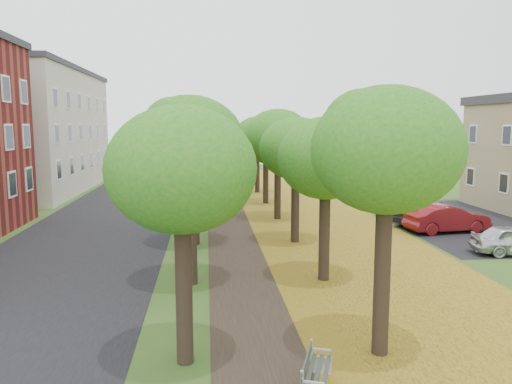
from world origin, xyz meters
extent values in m
plane|color=#2D4C19|center=(0.00, 0.00, 0.00)|extent=(120.00, 120.00, 0.00)
cube|color=black|center=(-7.50, 15.00, 0.00)|extent=(8.00, 70.00, 0.01)
cube|color=black|center=(0.00, 15.00, 0.00)|extent=(3.20, 70.00, 0.01)
cube|color=#B19220|center=(5.00, 15.00, 0.01)|extent=(7.50, 70.00, 0.01)
cube|color=black|center=(13.50, 16.00, 0.00)|extent=(9.00, 16.00, 0.01)
cylinder|color=black|center=(-2.20, 0.00, 1.78)|extent=(0.40, 0.40, 3.55)
ellipsoid|color=#1F6A16|center=(-2.20, 0.00, 4.78)|extent=(3.78, 3.78, 3.21)
cylinder|color=black|center=(-2.20, 6.00, 1.78)|extent=(0.40, 0.40, 3.55)
ellipsoid|color=#1F6A16|center=(-2.20, 6.00, 4.78)|extent=(3.78, 3.78, 3.21)
cylinder|color=black|center=(-2.20, 12.00, 1.78)|extent=(0.40, 0.40, 3.55)
ellipsoid|color=#1F6A16|center=(-2.20, 12.00, 4.78)|extent=(3.78, 3.78, 3.21)
cylinder|color=black|center=(-2.20, 18.00, 1.78)|extent=(0.40, 0.40, 3.55)
ellipsoid|color=#1F6A16|center=(-2.20, 18.00, 4.78)|extent=(3.78, 3.78, 3.21)
cylinder|color=black|center=(-2.20, 24.00, 1.78)|extent=(0.40, 0.40, 3.55)
ellipsoid|color=#1F6A16|center=(-2.20, 24.00, 4.78)|extent=(3.78, 3.78, 3.21)
cylinder|color=black|center=(-2.20, 30.00, 1.78)|extent=(0.40, 0.40, 3.55)
ellipsoid|color=#1F6A16|center=(-2.20, 30.00, 4.78)|extent=(3.78, 3.78, 3.21)
cylinder|color=black|center=(2.60, 0.00, 1.78)|extent=(0.40, 0.40, 3.55)
ellipsoid|color=#1F6A16|center=(2.60, 0.00, 4.78)|extent=(3.78, 3.78, 3.21)
cylinder|color=black|center=(2.60, 6.00, 1.78)|extent=(0.40, 0.40, 3.55)
ellipsoid|color=#1F6A16|center=(2.60, 6.00, 4.78)|extent=(3.78, 3.78, 3.21)
cylinder|color=black|center=(2.60, 12.00, 1.78)|extent=(0.40, 0.40, 3.55)
ellipsoid|color=#1F6A16|center=(2.60, 12.00, 4.78)|extent=(3.78, 3.78, 3.21)
cylinder|color=black|center=(2.60, 18.00, 1.78)|extent=(0.40, 0.40, 3.55)
ellipsoid|color=#1F6A16|center=(2.60, 18.00, 4.78)|extent=(3.78, 3.78, 3.21)
cylinder|color=black|center=(2.60, 24.00, 1.78)|extent=(0.40, 0.40, 3.55)
ellipsoid|color=#1F6A16|center=(2.60, 24.00, 4.78)|extent=(3.78, 3.78, 3.21)
cylinder|color=black|center=(2.60, 30.00, 1.78)|extent=(0.40, 0.40, 3.55)
ellipsoid|color=#1F6A16|center=(2.60, 30.00, 4.78)|extent=(3.78, 3.78, 3.21)
cube|color=beige|center=(-17.00, 33.00, 5.00)|extent=(10.00, 20.00, 10.00)
cube|color=#2D2D33|center=(-17.00, 33.00, 10.20)|extent=(10.30, 20.30, 0.40)
cube|color=#2D3932|center=(0.68, -1.57, 0.41)|extent=(0.94, 1.70, 0.04)
cube|color=#2D3932|center=(0.45, -1.49, 0.66)|extent=(0.58, 1.57, 0.24)
cube|color=silver|center=(0.93, -0.86, 0.21)|extent=(0.45, 0.20, 0.41)
cube|color=silver|center=(0.43, -2.28, 0.58)|extent=(0.41, 0.19, 0.04)
cube|color=silver|center=(0.93, -0.86, 0.58)|extent=(0.41, 0.19, 0.04)
imported|color=maroon|center=(11.00, 13.40, 0.73)|extent=(4.60, 2.14, 1.46)
imported|color=#2D2E32|center=(11.00, 15.24, 0.71)|extent=(5.26, 3.72, 1.41)
imported|color=silver|center=(11.00, 17.95, 0.61)|extent=(4.71, 2.91, 1.22)
camera|label=1|loc=(-1.63, -11.41, 5.66)|focal=35.00mm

